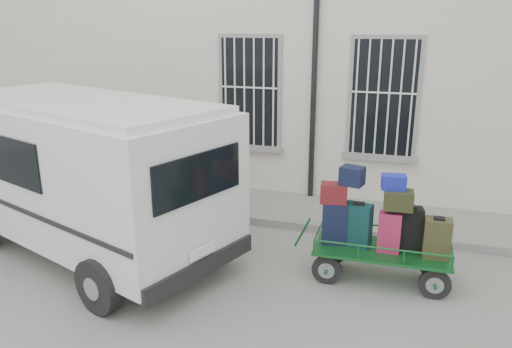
% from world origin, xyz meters
% --- Properties ---
extents(ground, '(80.00, 80.00, 0.00)m').
position_xyz_m(ground, '(0.00, 0.00, 0.00)').
color(ground, slate).
rests_on(ground, ground).
extents(building, '(24.00, 5.15, 6.00)m').
position_xyz_m(building, '(0.00, 5.50, 3.00)').
color(building, beige).
rests_on(building, ground).
extents(sidewalk, '(24.00, 1.70, 0.15)m').
position_xyz_m(sidewalk, '(0.00, 2.20, 0.07)').
color(sidewalk, slate).
rests_on(sidewalk, ground).
extents(luggage_cart, '(2.27, 0.90, 1.69)m').
position_xyz_m(luggage_cart, '(2.54, -0.04, 0.79)').
color(luggage_cart, black).
rests_on(luggage_cart, ground).
extents(van, '(5.41, 3.66, 2.53)m').
position_xyz_m(van, '(-2.01, -0.48, 1.45)').
color(van, white).
rests_on(van, ground).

